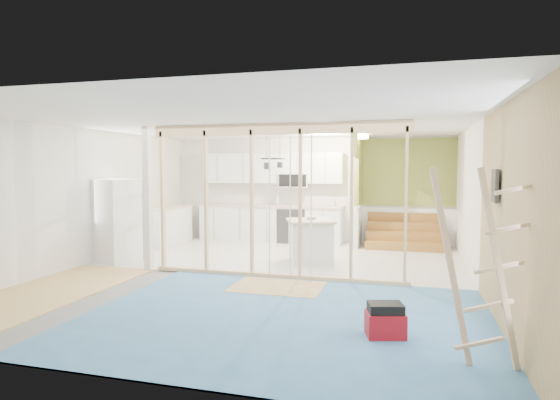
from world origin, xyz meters
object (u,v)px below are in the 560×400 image
(island, at_px, (310,241))
(ladder, at_px, (481,268))
(fridge, at_px, (117,221))
(toolbox, at_px, (385,321))

(island, bearing_deg, ladder, -80.73)
(fridge, bearing_deg, ladder, -10.80)
(island, height_order, toolbox, island)
(toolbox, bearing_deg, island, 98.07)
(fridge, xyz_separation_m, toolbox, (5.30, -2.81, -0.63))
(fridge, height_order, ladder, ladder)
(island, xyz_separation_m, toolbox, (1.62, -3.75, -0.24))
(fridge, distance_m, ladder, 7.05)
(ladder, bearing_deg, island, 103.41)
(fridge, height_order, island, fridge)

